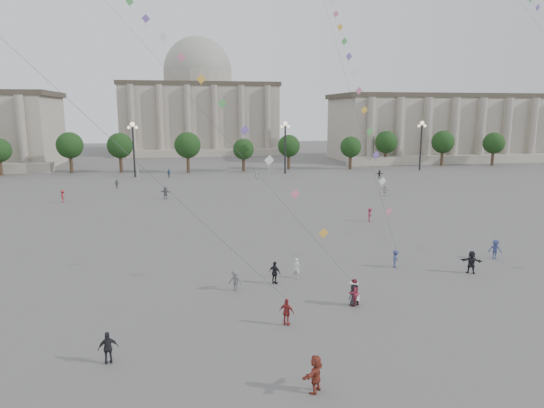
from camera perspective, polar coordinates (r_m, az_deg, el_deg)
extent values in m
plane|color=#504D4B|center=(30.67, 1.63, -13.39)|extent=(360.00, 360.00, 0.00)
cube|color=#AAA28E|center=(146.78, 23.12, 8.16)|extent=(80.00, 22.00, 16.00)
cube|color=#433D31|center=(146.76, 23.38, 11.51)|extent=(81.60, 22.44, 1.20)
cube|color=#AAA28E|center=(136.55, 25.91, 4.86)|extent=(84.00, 4.00, 2.00)
cube|color=#AAA28E|center=(157.46, -8.56, 9.74)|extent=(46.00, 30.00, 20.00)
cube|color=#433D31|center=(157.65, -8.67, 13.60)|extent=(46.92, 30.60, 1.20)
cube|color=#AAA28E|center=(140.93, -8.19, 5.98)|extent=(48.30, 4.00, 2.00)
cylinder|color=#AAA28E|center=(157.76, -8.69, 14.28)|extent=(21.00, 21.00, 5.00)
sphere|color=#9A9B8D|center=(157.93, -8.72, 15.19)|extent=(21.00, 21.00, 21.00)
cylinder|color=#3C291E|center=(108.57, -23.40, 4.20)|extent=(0.70, 0.70, 3.52)
sphere|color=black|center=(108.27, -23.55, 6.13)|extent=(5.12, 5.12, 5.12)
cylinder|color=#3C291E|center=(106.56, -17.09, 4.50)|extent=(0.70, 0.70, 3.52)
sphere|color=black|center=(106.25, -17.20, 6.47)|extent=(5.12, 5.12, 5.12)
cylinder|color=#3C291E|center=(105.88, -10.61, 4.75)|extent=(0.70, 0.70, 3.52)
sphere|color=black|center=(105.57, -10.68, 6.74)|extent=(5.12, 5.12, 5.12)
cylinder|color=#3C291E|center=(106.56, -4.12, 4.95)|extent=(0.70, 0.70, 3.52)
sphere|color=black|center=(106.25, -4.15, 6.92)|extent=(5.12, 5.12, 5.12)
cylinder|color=#3C291E|center=(108.56, 2.21, 5.07)|extent=(0.70, 0.70, 3.52)
sphere|color=black|center=(108.26, 2.22, 7.01)|extent=(5.12, 5.12, 5.12)
cylinder|color=#3C291E|center=(111.83, 8.24, 5.14)|extent=(0.70, 0.70, 3.52)
sphere|color=black|center=(111.53, 8.29, 7.02)|extent=(5.12, 5.12, 5.12)
cylinder|color=#3C291E|center=(116.25, 13.87, 5.15)|extent=(0.70, 0.70, 3.52)
sphere|color=black|center=(115.96, 13.95, 6.96)|extent=(5.12, 5.12, 5.12)
cylinder|color=#3C291E|center=(121.69, 19.05, 5.11)|extent=(0.70, 0.70, 3.52)
sphere|color=black|center=(121.42, 19.15, 6.84)|extent=(5.12, 5.12, 5.12)
cylinder|color=#3C291E|center=(128.03, 23.74, 5.04)|extent=(0.70, 0.70, 3.52)
sphere|color=black|center=(127.77, 23.87, 6.68)|extent=(5.12, 5.12, 5.12)
cylinder|color=#262628|center=(98.04, -15.95, 5.96)|extent=(0.36, 0.36, 10.00)
sphere|color=#FFE5B2|center=(97.77, -16.11, 8.99)|extent=(0.90, 0.90, 0.90)
sphere|color=#FFE5B2|center=(97.86, -16.50, 8.62)|extent=(0.60, 0.60, 0.60)
sphere|color=#FFE5B2|center=(97.73, -15.68, 8.66)|extent=(0.60, 0.60, 0.60)
cylinder|color=#262628|center=(99.85, 1.56, 6.45)|extent=(0.36, 0.36, 10.00)
sphere|color=#FFE5B2|center=(99.59, 1.57, 9.43)|extent=(0.90, 0.90, 0.90)
sphere|color=#FFE5B2|center=(99.46, 1.17, 9.08)|extent=(0.60, 0.60, 0.60)
sphere|color=#FFE5B2|center=(99.76, 1.97, 9.09)|extent=(0.60, 0.60, 0.60)
cylinder|color=#262628|center=(110.13, 17.10, 6.38)|extent=(0.36, 0.36, 10.00)
sphere|color=#FFE5B2|center=(109.90, 17.25, 9.09)|extent=(0.90, 0.90, 0.90)
sphere|color=#FFE5B2|center=(109.59, 16.90, 8.79)|extent=(0.60, 0.60, 0.60)
sphere|color=#FFE5B2|center=(110.24, 17.56, 8.76)|extent=(0.60, 0.60, 0.60)
imported|color=#324C70|center=(96.08, -12.06, 3.54)|extent=(1.04, 0.86, 1.67)
imported|color=black|center=(41.54, 22.41, -6.33)|extent=(1.75, 1.25, 1.82)
imported|color=silver|center=(92.25, -1.91, 3.43)|extent=(1.39, 1.17, 1.50)
imported|color=slate|center=(34.91, -4.35, -8.98)|extent=(1.14, 1.00, 1.53)
imported|color=silver|center=(75.52, 13.16, 1.58)|extent=(1.64, 1.09, 1.69)
imported|color=maroon|center=(57.39, 11.44, -1.26)|extent=(1.08, 1.17, 1.58)
imported|color=black|center=(95.39, 12.53, 3.44)|extent=(1.50, 0.68, 1.56)
imported|color=#B7B6B3|center=(96.40, -15.51, 3.42)|extent=(0.53, 0.69, 1.71)
imported|color=slate|center=(72.47, -12.43, 1.33)|extent=(1.83, 1.37, 1.92)
imported|color=silver|center=(37.49, 2.89, -7.53)|extent=(0.68, 0.65, 1.57)
imported|color=navy|center=(46.30, 24.77, -4.87)|extent=(1.27, 1.05, 1.71)
imported|color=slate|center=(84.91, -17.81, 2.28)|extent=(0.95, 0.65, 1.50)
imported|color=#A02B32|center=(74.06, -23.38, 0.83)|extent=(1.11, 1.32, 1.78)
imported|color=maroon|center=(29.57, 1.75, -12.60)|extent=(1.00, 0.91, 1.64)
imported|color=black|center=(36.19, 0.34, -8.08)|extent=(0.98, 1.02, 1.71)
imported|color=brown|center=(23.33, 5.14, -19.27)|extent=(1.52, 1.55, 1.78)
imported|color=#222228|center=(26.80, -18.71, -15.74)|extent=(1.06, 0.62, 1.69)
imported|color=maroon|center=(32.72, 9.57, -10.22)|extent=(1.11, 1.04, 1.82)
imported|color=navy|center=(41.11, 14.34, -6.26)|extent=(1.03, 1.08, 1.48)
imported|color=black|center=(32.81, 9.58, -10.46)|extent=(0.88, 0.79, 1.50)
cone|color=white|center=(32.50, 9.63, -9.03)|extent=(0.52, 0.52, 0.14)
cylinder|color=white|center=(32.52, 9.63, -9.13)|extent=(0.60, 0.60, 0.02)
cube|color=white|center=(32.83, 10.08, -10.84)|extent=(0.22, 0.10, 0.35)
cylinder|color=#3F3F3F|center=(28.82, -16.76, 5.80)|extent=(0.02, 0.02, 25.23)
cylinder|color=#3F3F3F|center=(53.65, -18.65, 21.39)|extent=(0.02, 0.02, 72.54)
cube|color=#F5B239|center=(33.05, 6.09, -3.42)|extent=(0.76, 0.25, 0.76)
cube|color=pink|center=(34.11, 2.77, 1.18)|extent=(0.76, 0.25, 0.76)
cube|color=white|center=(35.51, -0.34, 5.18)|extent=(0.76, 0.25, 0.76)
cube|color=#7F5BB7|center=(37.16, -3.22, 8.66)|extent=(0.76, 0.25, 0.76)
cube|color=#52B257|center=(39.03, -5.89, 11.69)|extent=(0.76, 0.25, 0.76)
cube|color=#F5B239|center=(41.06, -8.34, 14.33)|extent=(0.76, 0.25, 0.76)
cube|color=pink|center=(43.23, -10.61, 16.62)|extent=(0.76, 0.25, 0.76)
cube|color=white|center=(45.51, -12.70, 18.62)|extent=(0.76, 0.25, 0.76)
cube|color=#7F5BB7|center=(47.89, -14.63, 20.37)|extent=(0.76, 0.25, 0.76)
cube|color=#52B257|center=(50.35, -16.40, 21.89)|extent=(0.76, 0.25, 0.76)
cylinder|color=#3F3F3F|center=(64.71, 6.17, 22.50)|extent=(0.02, 0.02, 70.01)
cube|color=pink|center=(41.85, 13.63, -0.82)|extent=(0.76, 0.25, 0.76)
cube|color=white|center=(43.12, 12.87, 2.64)|extent=(0.76, 0.25, 0.76)
cube|color=#7F5BB7|center=(44.56, 12.15, 5.67)|extent=(0.76, 0.25, 0.76)
cube|color=#52B257|center=(46.12, 11.46, 8.37)|extent=(0.76, 0.25, 0.76)
cube|color=#F5B239|center=(47.79, 10.81, 10.80)|extent=(0.76, 0.25, 0.76)
cube|color=pink|center=(49.54, 10.19, 12.99)|extent=(0.76, 0.25, 0.76)
cube|color=white|center=(51.36, 9.60, 14.97)|extent=(0.76, 0.25, 0.76)
cube|color=#7F5BB7|center=(53.23, 9.04, 16.78)|extent=(0.76, 0.25, 0.76)
cube|color=#52B257|center=(55.16, 8.51, 18.42)|extent=(0.76, 0.25, 0.76)
cube|color=#F5B239|center=(57.12, 8.00, 19.92)|extent=(0.76, 0.25, 0.76)
cube|color=pink|center=(59.13, 7.52, 21.30)|extent=(0.76, 0.25, 0.76)
cube|color=white|center=(61.16, 7.07, 22.56)|extent=(0.76, 0.25, 0.76)
cube|color=#7F5BB7|center=(71.65, 28.80, 19.62)|extent=(0.76, 0.25, 0.76)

